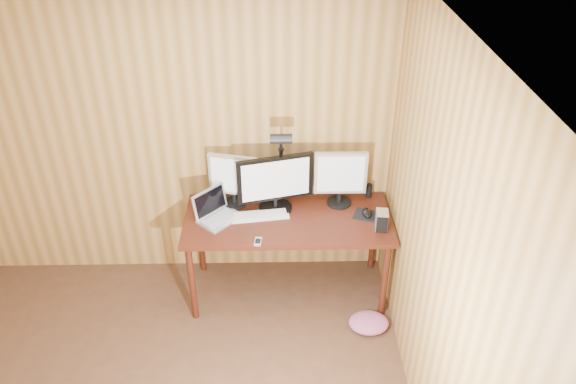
{
  "coord_description": "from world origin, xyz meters",
  "views": [
    {
      "loc": [
        0.86,
        -1.91,
        3.26
      ],
      "look_at": [
        0.93,
        1.58,
        1.02
      ],
      "focal_mm": 35.0,
      "sensor_mm": 36.0,
      "label": 1
    }
  ],
  "objects_px": {
    "mouse": "(367,213)",
    "phone": "(258,242)",
    "desk": "(288,225)",
    "keyboard": "(260,215)",
    "hard_drive": "(382,220)",
    "monitor_center": "(275,183)",
    "desk_lamp": "(281,157)",
    "monitor_right": "(340,177)",
    "monitor_left": "(233,179)",
    "laptop": "(216,212)",
    "speaker": "(369,191)"
  },
  "relations": [
    {
      "from": "keyboard",
      "to": "desk_lamp",
      "type": "height_order",
      "value": "desk_lamp"
    },
    {
      "from": "hard_drive",
      "to": "speaker",
      "type": "relative_size",
      "value": 1.23
    },
    {
      "from": "monitor_center",
      "to": "monitor_left",
      "type": "height_order",
      "value": "monitor_center"
    },
    {
      "from": "hard_drive",
      "to": "speaker",
      "type": "bearing_deg",
      "value": 100.99
    },
    {
      "from": "laptop",
      "to": "keyboard",
      "type": "bearing_deg",
      "value": -46.03
    },
    {
      "from": "desk_lamp",
      "to": "monitor_center",
      "type": "bearing_deg",
      "value": -127.92
    },
    {
      "from": "keyboard",
      "to": "hard_drive",
      "type": "xyz_separation_m",
      "value": [
        0.91,
        -0.17,
        0.06
      ]
    },
    {
      "from": "desk",
      "to": "mouse",
      "type": "xyz_separation_m",
      "value": [
        0.62,
        -0.05,
        0.15
      ]
    },
    {
      "from": "mouse",
      "to": "phone",
      "type": "xyz_separation_m",
      "value": [
        -0.84,
        -0.32,
        -0.02
      ]
    },
    {
      "from": "laptop",
      "to": "phone",
      "type": "relative_size",
      "value": 3.88
    },
    {
      "from": "monitor_center",
      "to": "keyboard",
      "type": "relative_size",
      "value": 1.3
    },
    {
      "from": "mouse",
      "to": "speaker",
      "type": "xyz_separation_m",
      "value": [
        0.05,
        0.27,
        0.03
      ]
    },
    {
      "from": "desk",
      "to": "monitor_left",
      "type": "distance_m",
      "value": 0.57
    },
    {
      "from": "laptop",
      "to": "mouse",
      "type": "distance_m",
      "value": 1.17
    },
    {
      "from": "phone",
      "to": "keyboard",
      "type": "bearing_deg",
      "value": 93.58
    },
    {
      "from": "laptop",
      "to": "keyboard",
      "type": "relative_size",
      "value": 0.86
    },
    {
      "from": "keyboard",
      "to": "hard_drive",
      "type": "distance_m",
      "value": 0.93
    },
    {
      "from": "desk",
      "to": "laptop",
      "type": "relative_size",
      "value": 4.07
    },
    {
      "from": "desk",
      "to": "monitor_center",
      "type": "height_order",
      "value": "monitor_center"
    },
    {
      "from": "monitor_center",
      "to": "monitor_right",
      "type": "relative_size",
      "value": 1.27
    },
    {
      "from": "monitor_center",
      "to": "speaker",
      "type": "distance_m",
      "value": 0.8
    },
    {
      "from": "desk",
      "to": "keyboard",
      "type": "height_order",
      "value": "keyboard"
    },
    {
      "from": "keyboard",
      "to": "monitor_left",
      "type": "bearing_deg",
      "value": 131.79
    },
    {
      "from": "keyboard",
      "to": "desk",
      "type": "bearing_deg",
      "value": 5.65
    },
    {
      "from": "monitor_left",
      "to": "laptop",
      "type": "relative_size",
      "value": 1.12
    },
    {
      "from": "desk",
      "to": "speaker",
      "type": "height_order",
      "value": "speaker"
    },
    {
      "from": "monitor_center",
      "to": "laptop",
      "type": "relative_size",
      "value": 1.5
    },
    {
      "from": "desk",
      "to": "desk_lamp",
      "type": "bearing_deg",
      "value": 112.65
    },
    {
      "from": "desk_lamp",
      "to": "laptop",
      "type": "bearing_deg",
      "value": -160.97
    },
    {
      "from": "mouse",
      "to": "speaker",
      "type": "distance_m",
      "value": 0.27
    },
    {
      "from": "keyboard",
      "to": "hard_drive",
      "type": "bearing_deg",
      "value": -18.08
    },
    {
      "from": "monitor_right",
      "to": "hard_drive",
      "type": "xyz_separation_m",
      "value": [
        0.28,
        -0.34,
        -0.18
      ]
    },
    {
      "from": "speaker",
      "to": "monitor_right",
      "type": "bearing_deg",
      "value": -159.21
    },
    {
      "from": "monitor_left",
      "to": "hard_drive",
      "type": "bearing_deg",
      "value": -2.83
    },
    {
      "from": "mouse",
      "to": "monitor_right",
      "type": "bearing_deg",
      "value": 149.63
    },
    {
      "from": "monitor_right",
      "to": "hard_drive",
      "type": "bearing_deg",
      "value": -49.49
    },
    {
      "from": "speaker",
      "to": "desk_lamp",
      "type": "height_order",
      "value": "desk_lamp"
    },
    {
      "from": "monitor_left",
      "to": "keyboard",
      "type": "distance_m",
      "value": 0.35
    },
    {
      "from": "desk",
      "to": "speaker",
      "type": "xyz_separation_m",
      "value": [
        0.67,
        0.21,
        0.18
      ]
    },
    {
      "from": "monitor_center",
      "to": "speaker",
      "type": "bearing_deg",
      "value": -2.35
    },
    {
      "from": "hard_drive",
      "to": "desk_lamp",
      "type": "distance_m",
      "value": 0.89
    },
    {
      "from": "keyboard",
      "to": "speaker",
      "type": "bearing_deg",
      "value": 9.07
    },
    {
      "from": "monitor_center",
      "to": "desk_lamp",
      "type": "height_order",
      "value": "desk_lamp"
    },
    {
      "from": "desk",
      "to": "keyboard",
      "type": "relative_size",
      "value": 3.51
    },
    {
      "from": "laptop",
      "to": "hard_drive",
      "type": "height_order",
      "value": "laptop"
    },
    {
      "from": "desk",
      "to": "phone",
      "type": "distance_m",
      "value": 0.45
    },
    {
      "from": "monitor_center",
      "to": "desk_lamp",
      "type": "bearing_deg",
      "value": 37.06
    },
    {
      "from": "monitor_right",
      "to": "speaker",
      "type": "relative_size",
      "value": 4.0
    },
    {
      "from": "hard_drive",
      "to": "keyboard",
      "type": "bearing_deg",
      "value": 176.24
    },
    {
      "from": "keyboard",
      "to": "hard_drive",
      "type": "height_order",
      "value": "hard_drive"
    }
  ]
}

